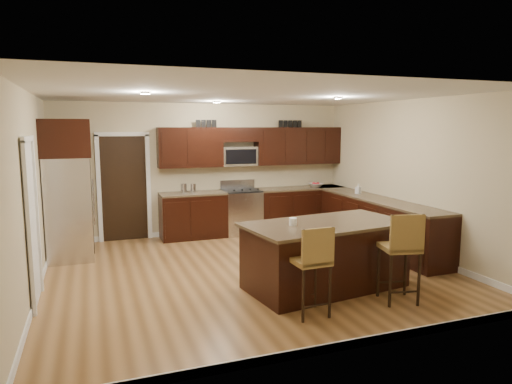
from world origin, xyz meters
name	(u,v)px	position (x,y,z in m)	size (l,w,h in m)	color
floor	(249,271)	(0.00, 0.00, 0.00)	(6.00, 6.00, 0.00)	olive
ceiling	(249,94)	(0.00, 0.00, 2.70)	(6.00, 6.00, 0.00)	silver
wall_back	(206,169)	(0.00, 2.75, 1.35)	(6.00, 6.00, 0.00)	#C2B48C
wall_left	(31,195)	(-3.00, 0.00, 1.35)	(5.50, 5.50, 0.00)	#C2B48C
wall_right	(411,178)	(3.00, 0.00, 1.35)	(5.50, 5.50, 0.00)	#C2B48C
base_cabinets	(316,217)	(1.90, 1.45, 0.46)	(4.02, 3.96, 0.92)	black
upper_cabinets	(255,145)	(1.04, 2.58, 1.84)	(4.00, 0.33, 0.80)	black
range	(241,211)	(0.68, 2.45, 0.47)	(0.76, 0.64, 1.11)	silver
microwave	(239,156)	(0.68, 2.60, 1.62)	(0.76, 0.31, 0.40)	silver
doorway	(124,188)	(-1.65, 2.73, 1.03)	(0.85, 0.03, 2.06)	black
pantry_door	(31,224)	(-2.98, -0.30, 1.02)	(0.03, 0.80, 2.04)	white
letter_decor	(249,124)	(0.90, 2.58, 2.29)	(2.20, 0.03, 0.15)	black
island	(325,257)	(0.76, -1.05, 0.43)	(2.38, 1.46, 0.92)	black
stool_left	(313,261)	(0.13, -1.89, 0.68)	(0.42, 0.42, 1.09)	olive
stool_right	(402,247)	(1.37, -1.89, 0.73)	(0.52, 0.52, 1.17)	olive
refrigerator	(68,188)	(-2.62, 1.70, 1.21)	(0.79, 0.93, 2.35)	silver
floor_mat	(277,243)	(1.08, 1.45, 0.01)	(0.81, 0.54, 0.01)	brown
fruit_bowl	(316,185)	(2.41, 2.45, 0.96)	(0.31, 0.31, 0.08)	silver
soap_bottle	(358,189)	(2.70, 1.20, 1.02)	(0.09, 0.09, 0.20)	#B2B2B2
canister_tall	(184,188)	(-0.52, 2.45, 1.01)	(0.12, 0.12, 0.19)	silver
canister_short	(193,188)	(-0.34, 2.45, 1.01)	(0.11, 0.11, 0.18)	silver
island_jar	(293,222)	(0.26, -1.05, 0.97)	(0.10, 0.10, 0.10)	white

